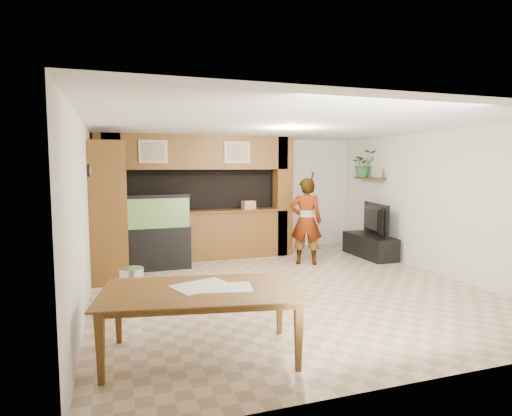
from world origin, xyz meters
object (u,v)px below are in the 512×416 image
object	(u,v)px
pantry_cabinet	(108,211)
dining_table	(202,324)
television	(370,219)
person	(306,221)
aquarium	(155,233)

from	to	relation	value
pantry_cabinet	dining_table	world-z (taller)	pantry_cabinet
television	person	xyz separation A→B (m)	(-1.62, -0.19, 0.04)
pantry_cabinet	dining_table	bearing A→B (deg)	-75.59
pantry_cabinet	aquarium	xyz separation A→B (m)	(0.83, 0.54, -0.49)
pantry_cabinet	television	bearing A→B (deg)	1.87
television	person	size ratio (longest dim) A/B	0.70
aquarium	dining_table	size ratio (longest dim) A/B	0.71
dining_table	person	bearing A→B (deg)	61.58
pantry_cabinet	television	size ratio (longest dim) A/B	1.97
television	dining_table	distance (m)	5.81
person	pantry_cabinet	bearing A→B (deg)	24.17
pantry_cabinet	aquarium	size ratio (longest dim) A/B	1.66
aquarium	dining_table	xyz separation A→B (m)	(0.08, -4.07, -0.35)
person	dining_table	distance (m)	4.54
pantry_cabinet	dining_table	size ratio (longest dim) A/B	1.18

